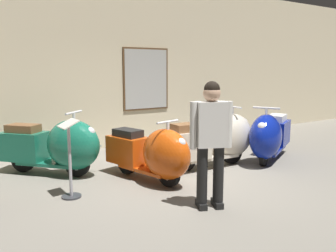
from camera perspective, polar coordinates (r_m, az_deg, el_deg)
ground_plane at (r=5.77m, az=4.01°, el=-9.18°), size 60.00×60.00×0.00m
showroom_back_wall at (r=8.32m, az=-9.51°, el=9.91°), size 18.00×0.24×3.88m
scooter_0 at (r=6.34m, az=-17.38°, el=-3.12°), size 1.61×1.71×1.12m
scooter_1 at (r=5.68m, az=-2.33°, el=-4.49°), size 0.90×1.77×1.04m
scooter_2 at (r=6.68m, az=8.04°, el=-2.14°), size 1.87×0.64×1.13m
scooter_3 at (r=7.22m, az=16.03°, el=-1.59°), size 1.86×1.34×1.12m
visitor_0 at (r=4.56m, az=6.97°, el=-1.63°), size 0.53×0.36×1.67m
info_stanchion at (r=5.19m, az=-15.55°, el=-6.16°), size 0.28×0.33×1.13m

